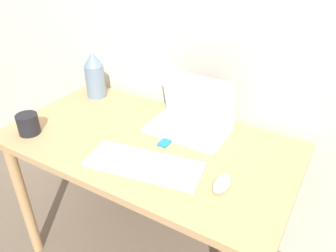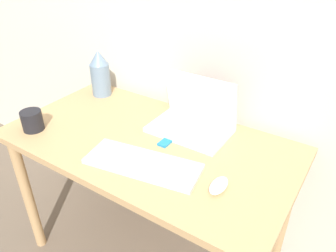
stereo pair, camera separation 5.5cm
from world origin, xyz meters
name	(u,v)px [view 1 (the left image)]	position (x,y,z in m)	size (l,w,h in m)	color
desk	(148,159)	(0.00, 0.33, 0.63)	(1.21, 0.66, 0.73)	tan
laptop	(191,118)	(0.11, 0.51, 0.78)	(0.34, 0.23, 0.24)	white
keyboard	(144,164)	(0.09, 0.18, 0.74)	(0.45, 0.23, 0.02)	silver
mouse	(222,184)	(0.38, 0.22, 0.74)	(0.05, 0.10, 0.03)	white
vase	(95,75)	(-0.46, 0.55, 0.85)	(0.10, 0.10, 0.24)	slate
mp3_player	(165,143)	(0.08, 0.34, 0.73)	(0.04, 0.06, 0.01)	#1E7FB7
mug	(28,124)	(-0.47, 0.12, 0.77)	(0.09, 0.09, 0.09)	black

